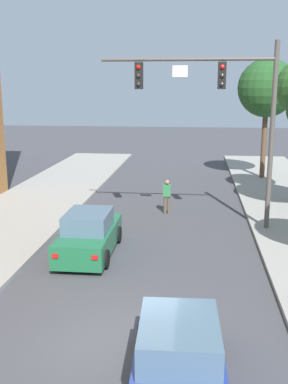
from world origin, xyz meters
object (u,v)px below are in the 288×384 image
pedestrian_crossing_road (167,195)px  street_tree_farthest (267,88)px  traffic_signal_mast (223,101)px  car_following_blue (179,360)px  car_lead_green (89,235)px

pedestrian_crossing_road → street_tree_farthest: street_tree_farthest is taller
pedestrian_crossing_road → traffic_signal_mast: bearing=-43.6°
pedestrian_crossing_road → street_tree_farthest: 11.64m
traffic_signal_mast → car_following_blue: (-1.24, -10.86, -4.64)m
car_following_blue → car_lead_green: bearing=115.4°
pedestrian_crossing_road → street_tree_farthest: bearing=58.0°
traffic_signal_mast → car_following_blue: traffic_signal_mast is taller
car_lead_green → car_following_blue: same height
pedestrian_crossing_road → street_tree_farthest: size_ratio=0.22×
car_following_blue → street_tree_farthest: (4.52, 22.04, 5.07)m
traffic_signal_mast → car_lead_green: (-4.74, -3.50, -4.64)m
traffic_signal_mast → street_tree_farthest: traffic_signal_mast is taller
car_lead_green → car_following_blue: size_ratio=0.99×
street_tree_farthest → car_following_blue: bearing=-101.6°
car_lead_green → car_following_blue: bearing=-64.6°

